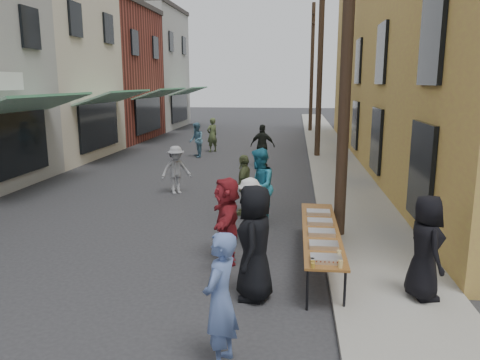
% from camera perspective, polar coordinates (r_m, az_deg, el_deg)
% --- Properties ---
extents(ground, '(120.00, 120.00, 0.00)m').
position_cam_1_polar(ground, '(9.02, -15.20, -11.87)').
color(ground, '#28282B').
rests_on(ground, ground).
extents(sidewalk, '(2.20, 60.00, 0.10)m').
position_cam_1_polar(sidewalk, '(22.97, 11.10, 2.81)').
color(sidewalk, gray).
rests_on(sidewalk, ground).
extents(storefront_row, '(8.00, 37.00, 9.00)m').
position_cam_1_polar(storefront_row, '(26.19, -24.16, 12.05)').
color(storefront_row, maroon).
rests_on(storefront_row, ground).
extents(utility_pole_near, '(0.26, 0.26, 9.00)m').
position_cam_1_polar(utility_pole_near, '(10.73, 12.97, 16.55)').
color(utility_pole_near, '#2D2116').
rests_on(utility_pole_near, ground).
extents(utility_pole_mid, '(0.26, 0.26, 9.00)m').
position_cam_1_polar(utility_pole_mid, '(22.68, 9.74, 14.03)').
color(utility_pole_mid, '#2D2116').
rests_on(utility_pole_mid, ground).
extents(utility_pole_far, '(0.26, 0.26, 9.00)m').
position_cam_1_polar(utility_pole_far, '(34.66, 8.75, 13.25)').
color(utility_pole_far, '#2D2116').
rests_on(utility_pole_far, ground).
extents(serving_table, '(0.70, 4.00, 0.75)m').
position_cam_1_polar(serving_table, '(9.30, 9.82, -6.21)').
color(serving_table, brown).
rests_on(serving_table, ground).
extents(catering_tray_sausage, '(0.50, 0.33, 0.08)m').
position_cam_1_polar(catering_tray_sausage, '(7.72, 10.45, -9.44)').
color(catering_tray_sausage, maroon).
rests_on(catering_tray_sausage, serving_table).
extents(catering_tray_foil_b, '(0.50, 0.33, 0.08)m').
position_cam_1_polar(catering_tray_foil_b, '(8.33, 10.18, -7.82)').
color(catering_tray_foil_b, '#B2B2B7').
rests_on(catering_tray_foil_b, serving_table).
extents(catering_tray_buns, '(0.50, 0.33, 0.08)m').
position_cam_1_polar(catering_tray_buns, '(8.99, 9.93, -6.33)').
color(catering_tray_buns, tan).
rests_on(catering_tray_buns, serving_table).
extents(catering_tray_foil_d, '(0.50, 0.33, 0.08)m').
position_cam_1_polar(catering_tray_foil_d, '(9.65, 9.71, -5.04)').
color(catering_tray_foil_d, '#B2B2B7').
rests_on(catering_tray_foil_d, serving_table).
extents(catering_tray_buns_end, '(0.50, 0.33, 0.08)m').
position_cam_1_polar(catering_tray_buns_end, '(10.33, 9.53, -3.92)').
color(catering_tray_buns_end, tan).
rests_on(catering_tray_buns_end, serving_table).
extents(condiment_jar_a, '(0.07, 0.07, 0.08)m').
position_cam_1_polar(condiment_jar_a, '(7.43, 8.88, -10.25)').
color(condiment_jar_a, '#A57F26').
rests_on(condiment_jar_a, serving_table).
extents(condiment_jar_b, '(0.07, 0.07, 0.08)m').
position_cam_1_polar(condiment_jar_b, '(7.52, 8.85, -9.96)').
color(condiment_jar_b, '#A57F26').
rests_on(condiment_jar_b, serving_table).
extents(condiment_jar_c, '(0.07, 0.07, 0.08)m').
position_cam_1_polar(condiment_jar_c, '(7.61, 8.82, -9.68)').
color(condiment_jar_c, '#A57F26').
rests_on(condiment_jar_c, serving_table).
extents(cup_stack, '(0.08, 0.08, 0.12)m').
position_cam_1_polar(cup_stack, '(7.50, 12.13, -10.00)').
color(cup_stack, tan).
rests_on(cup_stack, serving_table).
extents(guest_front_a, '(0.66, 0.97, 1.95)m').
position_cam_1_polar(guest_front_a, '(7.77, 1.81, -7.64)').
color(guest_front_a, black).
rests_on(guest_front_a, ground).
extents(guest_front_b, '(0.58, 0.74, 1.78)m').
position_cam_1_polar(guest_front_b, '(6.05, -2.43, -14.43)').
color(guest_front_b, '#52689F').
rests_on(guest_front_b, ground).
extents(guest_front_c, '(0.76, 0.97, 1.95)m').
position_cam_1_polar(guest_front_c, '(11.83, 2.33, -0.81)').
color(guest_front_c, teal).
rests_on(guest_front_c, ground).
extents(guest_front_d, '(0.59, 1.00, 1.53)m').
position_cam_1_polar(guest_front_d, '(10.31, 1.21, -3.92)').
color(guest_front_d, silver).
rests_on(guest_front_d, ground).
extents(guest_front_e, '(0.49, 1.00, 1.66)m').
position_cam_1_polar(guest_front_e, '(12.72, 0.52, -0.58)').
color(guest_front_e, '#576138').
rests_on(guest_front_e, ground).
extents(guest_queue_back, '(0.78, 1.68, 1.75)m').
position_cam_1_polar(guest_queue_back, '(9.33, -1.61, -4.92)').
color(guest_queue_back, maroon).
rests_on(guest_queue_back, ground).
extents(server, '(0.70, 0.93, 1.72)m').
position_cam_1_polar(server, '(8.16, 21.65, -7.63)').
color(server, black).
rests_on(server, sidewalk).
extents(passerby_left, '(1.16, 1.04, 1.56)m').
position_cam_1_polar(passerby_left, '(15.27, -7.81, 1.23)').
color(passerby_left, gray).
rests_on(passerby_left, ground).
extents(passerby_mid, '(1.13, 0.63, 1.81)m').
position_cam_1_polar(passerby_mid, '(20.03, 2.77, 4.20)').
color(passerby_mid, black).
rests_on(passerby_mid, ground).
extents(passerby_right, '(0.74, 0.76, 1.77)m').
position_cam_1_polar(passerby_right, '(24.42, -3.41, 5.51)').
color(passerby_right, '#475732').
rests_on(passerby_right, ground).
extents(passerby_far, '(0.87, 0.98, 1.68)m').
position_cam_1_polar(passerby_far, '(22.67, -5.34, 4.88)').
color(passerby_far, teal).
rests_on(passerby_far, ground).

